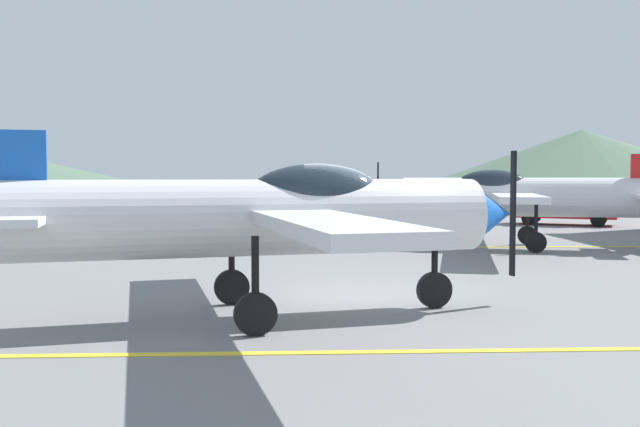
{
  "coord_description": "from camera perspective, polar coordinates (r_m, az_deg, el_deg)",
  "views": [
    {
      "loc": [
        -1.48,
        -11.65,
        2.18
      ],
      "look_at": [
        -0.69,
        6.0,
        1.2
      ],
      "focal_mm": 38.36,
      "sensor_mm": 36.0,
      "label": 1
    }
  ],
  "objects": [
    {
      "name": "hill_centerleft",
      "position": [
        164.02,
        20.98,
        4.37
      ],
      "size": [
        71.11,
        71.11,
        12.46
      ],
      "primitive_type": "cone",
      "color": "#4C6651",
      "rests_on": "ground_plane"
    },
    {
      "name": "apron_line_near",
      "position": [
        8.68,
        7.48,
        -11.35
      ],
      "size": [
        80.0,
        0.16,
        0.01
      ],
      "primitive_type": "cube",
      "color": "yellow",
      "rests_on": "ground_plane"
    },
    {
      "name": "airplane_mid",
      "position": [
        21.3,
        15.86,
        1.45
      ],
      "size": [
        8.23,
        9.35,
        2.81
      ],
      "color": "silver",
      "rests_on": "ground_plane"
    },
    {
      "name": "apron_line_far",
      "position": [
        20.6,
        1.56,
        -2.89
      ],
      "size": [
        80.0,
        0.16,
        0.01
      ],
      "primitive_type": "cube",
      "color": "yellow",
      "rests_on": "ground_plane"
    },
    {
      "name": "car_sedan",
      "position": [
        32.22,
        19.7,
        0.61
      ],
      "size": [
        4.65,
        3.56,
        1.62
      ],
      "color": "red",
      "rests_on": "ground_plane"
    },
    {
      "name": "ground_plane",
      "position": [
        11.95,
        4.63,
        -7.35
      ],
      "size": [
        400.0,
        400.0,
        0.0
      ],
      "primitive_type": "plane",
      "color": "slate"
    },
    {
      "name": "airplane_near",
      "position": [
        10.5,
        -3.7,
        -0.08
      ],
      "size": [
        8.23,
        9.37,
        2.81
      ],
      "color": "silver",
      "rests_on": "ground_plane"
    }
  ]
}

